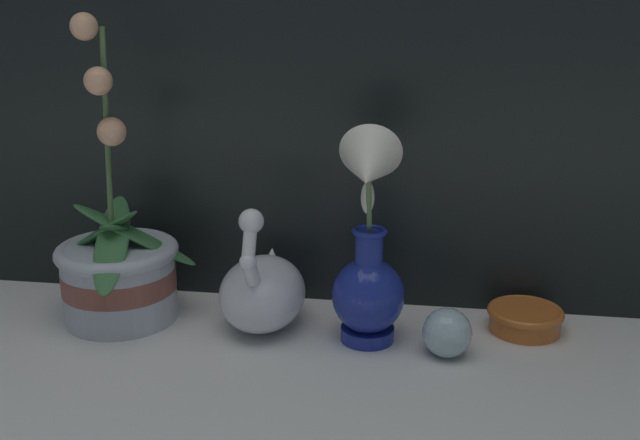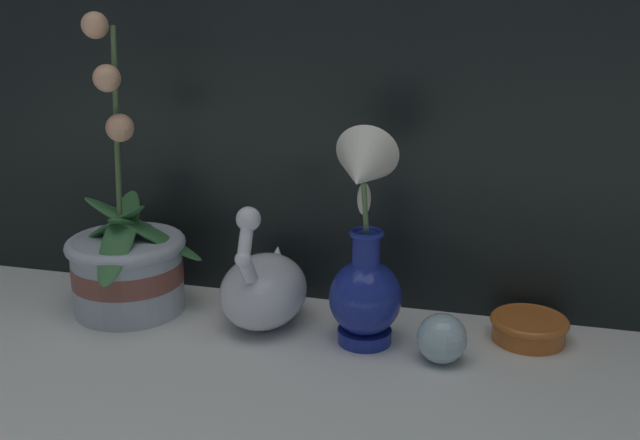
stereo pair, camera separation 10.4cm
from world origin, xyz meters
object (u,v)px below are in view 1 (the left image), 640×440
object	(u,v)px
blue_vase	(368,261)
amber_dish	(525,317)
swan_figurine	(263,289)
glass_sphere	(447,333)
orchid_potted_plant	(118,268)

from	to	relation	value
blue_vase	amber_dish	distance (m)	0.25
swan_figurine	glass_sphere	distance (m)	0.27
swan_figurine	orchid_potted_plant	bearing A→B (deg)	-178.43
amber_dish	orchid_potted_plant	bearing A→B (deg)	-175.56
swan_figurine	blue_vase	distance (m)	0.17
orchid_potted_plant	blue_vase	distance (m)	0.37
orchid_potted_plant	glass_sphere	xyz separation A→B (m)	(0.48, -0.05, -0.05)
orchid_potted_plant	swan_figurine	world-z (taller)	orchid_potted_plant
swan_figurine	glass_sphere	world-z (taller)	swan_figurine
glass_sphere	amber_dish	size ratio (longest dim) A/B	0.61
glass_sphere	amber_dish	world-z (taller)	glass_sphere
orchid_potted_plant	swan_figurine	xyz separation A→B (m)	(0.22, 0.01, -0.02)
orchid_potted_plant	glass_sphere	size ratio (longest dim) A/B	6.64
swan_figurine	amber_dish	distance (m)	0.38
orchid_potted_plant	blue_vase	bearing A→B (deg)	-4.40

